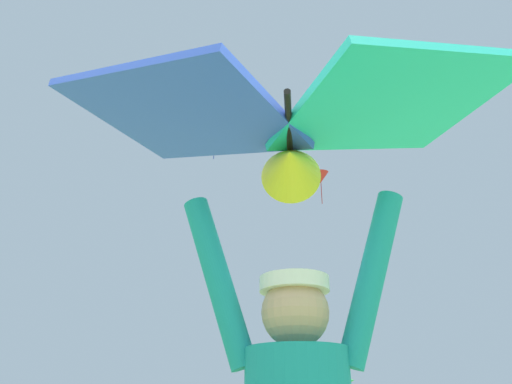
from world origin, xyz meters
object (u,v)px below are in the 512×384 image
Objects in this scene: distant_kite_blue_overhead_distant at (215,131)px; distant_kite_orange_mid_right at (199,89)px; held_stunt_kite at (289,125)px; distant_kite_red_low_right at (321,177)px.

distant_kite_orange_mid_right is (-0.07, -13.60, -6.58)m from distant_kite_blue_overhead_distant.
distant_kite_red_low_right is at bearing 78.21° from held_stunt_kite.
distant_kite_orange_mid_right is at bearing -118.43° from distant_kite_red_low_right.
held_stunt_kite is 27.61m from distant_kite_red_low_right.
distant_kite_blue_overhead_distant is at bearing 165.34° from distant_kite_red_low_right.
distant_kite_red_low_right is 2.90× the size of distant_kite_orange_mid_right.
distant_kite_blue_overhead_distant reaches higher than held_stunt_kite.
held_stunt_kite is 2.42× the size of distant_kite_orange_mid_right.
held_stunt_kite is at bearing -87.17° from distant_kite_blue_overhead_distant.
distant_kite_blue_overhead_distant is at bearing 92.83° from held_stunt_kite.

